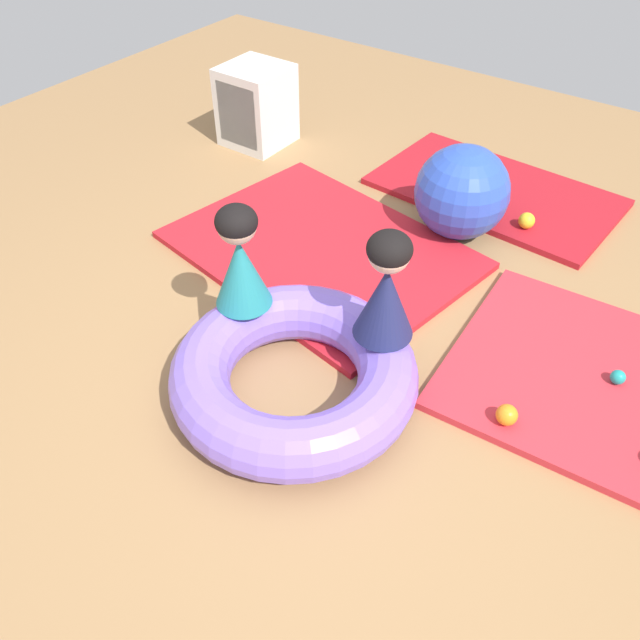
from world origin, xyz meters
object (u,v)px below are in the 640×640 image
(inflatable_cushion, at_px, (294,374))
(exercise_ball_large, at_px, (462,192))
(child_in_teal, at_px, (240,258))
(play_ball_teal, at_px, (618,377))
(play_ball_yellow, at_px, (527,221))
(storage_cube, at_px, (254,107))
(play_ball_blue, at_px, (460,197))
(child_in_navy, at_px, (386,287))
(play_ball_pink, at_px, (461,156))
(play_ball_orange, at_px, (507,415))

(inflatable_cushion, height_order, exercise_ball_large, exercise_ball_large)
(child_in_teal, height_order, play_ball_teal, child_in_teal)
(play_ball_teal, distance_m, play_ball_yellow, 1.28)
(play_ball_yellow, height_order, storage_cube, storage_cube)
(play_ball_teal, distance_m, storage_cube, 3.09)
(child_in_teal, xyz_separation_m, play_ball_blue, (0.28, 1.76, -0.45))
(play_ball_teal, bearing_deg, storage_cube, 162.35)
(play_ball_blue, bearing_deg, child_in_navy, -77.03)
(play_ball_teal, bearing_deg, inflatable_cushion, -143.00)
(exercise_ball_large, relative_size, storage_cube, 1.00)
(play_ball_yellow, height_order, exercise_ball_large, exercise_ball_large)
(child_in_navy, distance_m, play_ball_yellow, 1.59)
(play_ball_pink, bearing_deg, storage_cube, -157.73)
(play_ball_orange, bearing_deg, child_in_teal, -169.25)
(child_in_navy, relative_size, storage_cube, 0.95)
(exercise_ball_large, bearing_deg, child_in_teal, -104.89)
(exercise_ball_large, bearing_deg, play_ball_pink, 114.66)
(play_ball_pink, distance_m, exercise_ball_large, 0.87)
(play_ball_pink, bearing_deg, child_in_navy, -73.75)
(play_ball_yellow, bearing_deg, child_in_navy, -93.74)
(play_ball_orange, bearing_deg, play_ball_yellow, 109.24)
(play_ball_pink, distance_m, play_ball_orange, 2.36)
(inflatable_cushion, distance_m, play_ball_pink, 2.43)
(play_ball_orange, xyz_separation_m, play_ball_blue, (-0.98, 1.52, -0.01))
(play_ball_yellow, xyz_separation_m, exercise_ball_large, (-0.35, -0.23, 0.19))
(play_ball_yellow, relative_size, play_ball_orange, 1.04)
(play_ball_yellow, bearing_deg, storage_cube, -179.12)
(child_in_teal, bearing_deg, play_ball_orange, 49.19)
(child_in_teal, relative_size, play_ball_pink, 7.12)
(play_ball_orange, relative_size, storage_cube, 0.17)
(play_ball_orange, height_order, storage_cube, storage_cube)
(play_ball_pink, distance_m, storage_cube, 1.52)
(inflatable_cushion, height_order, play_ball_teal, inflatable_cushion)
(play_ball_teal, xyz_separation_m, play_ball_blue, (-1.30, 1.00, -0.00))
(child_in_navy, height_order, play_ball_pink, child_in_navy)
(child_in_navy, xyz_separation_m, play_ball_teal, (0.94, 0.56, -0.45))
(child_in_navy, height_order, storage_cube, child_in_navy)
(play_ball_yellow, bearing_deg, child_in_teal, -113.27)
(child_in_teal, bearing_deg, inflatable_cushion, 19.40)
(play_ball_teal, distance_m, exercise_ball_large, 1.41)
(play_ball_orange, bearing_deg, play_ball_pink, 121.05)
(inflatable_cushion, relative_size, play_ball_pink, 15.22)
(child_in_teal, bearing_deg, storage_cube, 167.13)
(play_ball_orange, bearing_deg, play_ball_blue, 122.75)
(play_ball_pink, height_order, storage_cube, storage_cube)
(child_in_navy, distance_m, play_ball_blue, 1.66)
(play_ball_teal, bearing_deg, play_ball_pink, 135.65)
(child_in_teal, xyz_separation_m, storage_cube, (-1.35, 1.69, -0.25))
(play_ball_teal, bearing_deg, play_ball_orange, -121.83)
(play_ball_yellow, relative_size, exercise_ball_large, 0.18)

